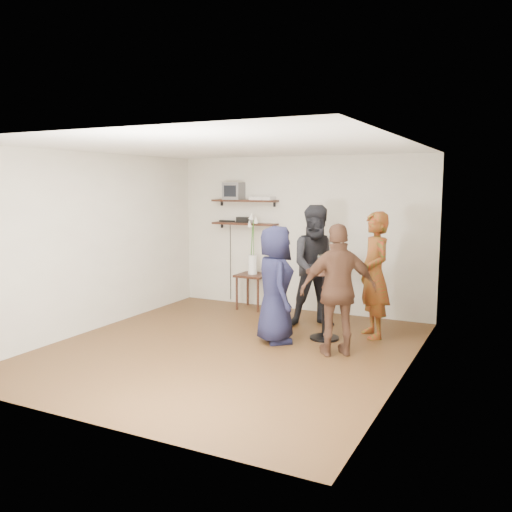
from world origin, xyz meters
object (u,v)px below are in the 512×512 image
(side_table, at_px, (253,280))
(person_brown, at_px, (339,290))
(dvd_deck, at_px, (262,198))
(radio, at_px, (243,220))
(drinks_table, at_px, (325,295))
(person_navy, at_px, (275,284))
(person_dark, at_px, (318,266))
(crt_monitor, at_px, (234,191))
(person_plaid, at_px, (374,275))

(side_table, distance_m, person_brown, 2.79)
(dvd_deck, distance_m, radio, 0.54)
(drinks_table, xyz_separation_m, person_brown, (0.38, -0.59, 0.21))
(dvd_deck, relative_size, person_navy, 0.25)
(person_dark, height_order, person_brown, person_dark)
(crt_monitor, xyz_separation_m, person_plaid, (2.75, -0.97, -1.13))
(crt_monitor, xyz_separation_m, person_dark, (1.85, -0.76, -1.10))
(side_table, distance_m, person_navy, 2.03)
(dvd_deck, height_order, person_brown, dvd_deck)
(dvd_deck, relative_size, drinks_table, 0.41)
(person_dark, bearing_deg, person_plaid, -41.09)
(person_dark, xyz_separation_m, person_brown, (0.71, -1.22, -0.09))
(side_table, height_order, person_dark, person_dark)
(radio, bearing_deg, side_table, -32.01)
(radio, relative_size, person_brown, 0.13)
(drinks_table, bearing_deg, person_dark, 117.97)
(dvd_deck, height_order, person_plaid, dvd_deck)
(crt_monitor, relative_size, person_plaid, 0.18)
(crt_monitor, height_order, person_brown, crt_monitor)
(person_navy, distance_m, person_brown, 0.96)
(dvd_deck, xyz_separation_m, person_brown, (2.01, -1.97, -1.07))
(radio, relative_size, side_table, 0.36)
(dvd_deck, distance_m, person_plaid, 2.61)
(drinks_table, distance_m, person_dark, 0.76)
(person_plaid, bearing_deg, person_navy, -89.30)
(person_plaid, height_order, person_brown, person_plaid)
(radio, height_order, drinks_table, radio)
(radio, xyz_separation_m, person_brown, (2.39, -1.97, -0.69))
(drinks_table, bearing_deg, side_table, 145.12)
(crt_monitor, distance_m, drinks_table, 2.93)
(drinks_table, bearing_deg, radio, 145.51)
(person_plaid, bearing_deg, dvd_deck, -149.55)
(person_brown, bearing_deg, crt_monitor, -70.42)
(dvd_deck, bearing_deg, person_plaid, -23.76)
(drinks_table, bearing_deg, crt_monitor, 147.65)
(dvd_deck, height_order, drinks_table, dvd_deck)
(person_dark, bearing_deg, side_table, 129.42)
(person_plaid, bearing_deg, radio, -146.35)
(drinks_table, relative_size, person_plaid, 0.55)
(person_brown, bearing_deg, drinks_table, -90.00)
(crt_monitor, height_order, person_navy, crt_monitor)
(person_plaid, bearing_deg, side_table, -144.81)
(crt_monitor, height_order, side_table, crt_monitor)
(radio, xyz_separation_m, person_dark, (1.68, -0.76, -0.60))
(crt_monitor, height_order, person_dark, crt_monitor)
(person_brown, bearing_deg, person_navy, -42.81)
(side_table, bearing_deg, person_navy, -54.41)
(crt_monitor, xyz_separation_m, person_navy, (1.62, -1.81, -1.22))
(crt_monitor, bearing_deg, person_navy, -48.16)
(crt_monitor, distance_m, side_table, 1.59)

